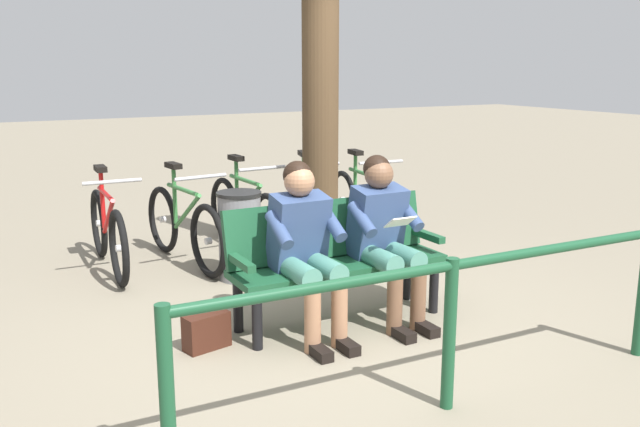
% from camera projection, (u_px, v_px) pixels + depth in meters
% --- Properties ---
extents(ground_plane, '(40.00, 40.00, 0.00)m').
position_uv_depth(ground_plane, '(325.00, 334.00, 4.74)').
color(ground_plane, gray).
extents(bench, '(1.60, 0.48, 0.87)m').
position_uv_depth(bench, '(334.00, 252.00, 4.93)').
color(bench, '#194C2D').
rests_on(bench, ground).
extents(person_reading, '(0.49, 0.76, 1.20)m').
position_uv_depth(person_reading, '(384.00, 231.00, 4.91)').
color(person_reading, '#334772').
rests_on(person_reading, ground).
extents(person_companion, '(0.49, 0.76, 1.20)m').
position_uv_depth(person_companion, '(305.00, 241.00, 4.61)').
color(person_companion, '#334772').
rests_on(person_companion, ground).
extents(handbag, '(0.32, 0.20, 0.24)m').
position_uv_depth(handbag, '(207.00, 331.00, 4.48)').
color(handbag, '#3F1E14').
rests_on(handbag, ground).
extents(tree_trunk, '(0.33, 0.33, 3.39)m').
position_uv_depth(tree_trunk, '(320.00, 80.00, 6.08)').
color(tree_trunk, '#4C3823').
rests_on(tree_trunk, ground).
extents(litter_bin, '(0.39, 0.39, 0.77)m').
position_uv_depth(litter_bin, '(240.00, 236.00, 5.88)').
color(litter_bin, slate).
rests_on(litter_bin, ground).
extents(bicycle_blue, '(0.48, 1.68, 0.94)m').
position_uv_depth(bicycle_blue, '(362.00, 206.00, 7.26)').
color(bicycle_blue, black).
rests_on(bicycle_blue, ground).
extents(bicycle_purple, '(0.61, 1.63, 0.94)m').
position_uv_depth(bicycle_purple, '(307.00, 208.00, 7.16)').
color(bicycle_purple, black).
rests_on(bicycle_purple, ground).
extents(bicycle_red, '(0.48, 1.68, 0.94)m').
position_uv_depth(bicycle_red, '(245.00, 214.00, 6.83)').
color(bicycle_red, black).
rests_on(bicycle_red, ground).
extents(bicycle_green, '(0.48, 1.68, 0.94)m').
position_uv_depth(bicycle_green, '(184.00, 226.00, 6.33)').
color(bicycle_green, black).
rests_on(bicycle_green, ground).
extents(bicycle_orange, '(0.48, 1.68, 0.94)m').
position_uv_depth(bicycle_orange, '(108.00, 232.00, 6.13)').
color(bicycle_orange, black).
rests_on(bicycle_orange, ground).
extents(railing_fence, '(3.13, 0.14, 0.85)m').
position_uv_depth(railing_fence, '(451.00, 305.00, 3.61)').
color(railing_fence, '#194C2D').
rests_on(railing_fence, ground).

